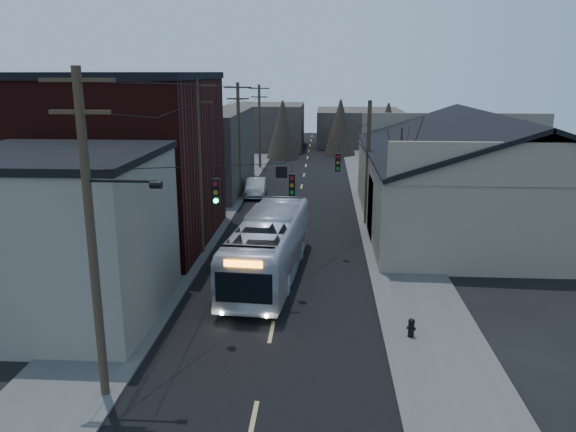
% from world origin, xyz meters
% --- Properties ---
extents(road_surface, '(9.00, 110.00, 0.02)m').
position_xyz_m(road_surface, '(0.00, 30.00, 0.01)').
color(road_surface, black).
rests_on(road_surface, ground).
extents(sidewalk_left, '(4.00, 110.00, 0.12)m').
position_xyz_m(sidewalk_left, '(-6.50, 30.00, 0.06)').
color(sidewalk_left, '#474744').
rests_on(sidewalk_left, ground).
extents(sidewalk_right, '(4.00, 110.00, 0.12)m').
position_xyz_m(sidewalk_right, '(6.50, 30.00, 0.06)').
color(sidewalk_right, '#474744').
rests_on(sidewalk_right, ground).
extents(building_clapboard, '(8.00, 8.00, 7.00)m').
position_xyz_m(building_clapboard, '(-9.00, 9.00, 3.50)').
color(building_clapboard, slate).
rests_on(building_clapboard, ground).
extents(building_brick, '(10.00, 12.00, 10.00)m').
position_xyz_m(building_brick, '(-10.00, 20.00, 5.00)').
color(building_brick, black).
rests_on(building_brick, ground).
extents(building_left_far, '(9.00, 14.00, 7.00)m').
position_xyz_m(building_left_far, '(-9.50, 36.00, 3.50)').
color(building_left_far, '#37322C').
rests_on(building_left_far, ground).
extents(warehouse, '(16.16, 20.60, 7.73)m').
position_xyz_m(warehouse, '(13.00, 25.00, 2.70)').
color(warehouse, '#7E6F5B').
rests_on(warehouse, ground).
extents(building_far_left, '(10.00, 12.00, 6.00)m').
position_xyz_m(building_far_left, '(-6.00, 65.00, 3.00)').
color(building_far_left, '#37322C').
rests_on(building_far_left, ground).
extents(building_far_right, '(12.00, 14.00, 5.00)m').
position_xyz_m(building_far_right, '(7.00, 70.00, 2.50)').
color(building_far_right, '#37322C').
rests_on(building_far_right, ground).
extents(bare_tree, '(0.40, 0.40, 7.20)m').
position_xyz_m(bare_tree, '(6.50, 20.00, 3.60)').
color(bare_tree, black).
rests_on(bare_tree, ground).
extents(utility_lines, '(11.24, 45.28, 10.50)m').
position_xyz_m(utility_lines, '(-3.11, 24.14, 4.95)').
color(utility_lines, '#382B1E').
rests_on(utility_lines, ground).
extents(bus, '(3.72, 12.05, 3.31)m').
position_xyz_m(bus, '(-0.71, 14.32, 1.65)').
color(bus, silver).
rests_on(bus, ground).
extents(parked_car, '(1.88, 4.66, 1.50)m').
position_xyz_m(parked_car, '(-3.73, 33.72, 0.75)').
color(parked_car, '#9EA1A5').
rests_on(parked_car, ground).
extents(fire_hydrant, '(0.38, 0.27, 0.78)m').
position_xyz_m(fire_hydrant, '(5.59, 7.73, 0.54)').
color(fire_hydrant, black).
rests_on(fire_hydrant, sidewalk_right).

